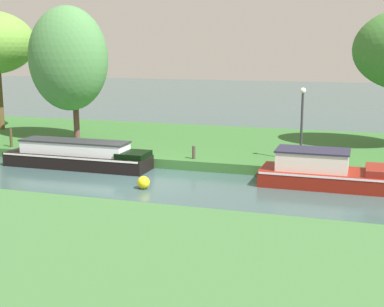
# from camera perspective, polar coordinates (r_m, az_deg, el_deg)

# --- Properties ---
(ground_plane) EXTENTS (120.00, 120.00, 0.00)m
(ground_plane) POSITION_cam_1_polar(r_m,az_deg,el_deg) (20.62, -5.23, -2.82)
(ground_plane) COLOR #365151
(riverbank_far) EXTENTS (72.00, 10.00, 0.40)m
(riverbank_far) POSITION_cam_1_polar(r_m,az_deg,el_deg) (27.02, 0.50, 1.06)
(riverbank_far) COLOR #33662D
(riverbank_far) RESTS_ON ground_plane
(black_barge) EXTENTS (6.32, 1.54, 1.15)m
(black_barge) POSITION_cam_1_polar(r_m,az_deg,el_deg) (23.05, -11.98, -0.22)
(black_barge) COLOR black
(black_barge) RESTS_ON ground_plane
(maroon_narrowboat) EXTENTS (4.61, 1.92, 1.33)m
(maroon_narrowboat) POSITION_cam_1_polar(r_m,az_deg,el_deg) (20.16, 13.71, -1.87)
(maroon_narrowboat) COLOR maroon
(maroon_narrowboat) RESTS_ON ground_plane
(willow_tree_centre) EXTENTS (4.05, 3.26, 6.57)m
(willow_tree_centre) POSITION_cam_1_polar(r_m,az_deg,el_deg) (27.47, -13.03, 9.78)
(willow_tree_centre) COLOR brown
(willow_tree_centre) RESTS_ON riverbank_far
(lamp_post) EXTENTS (0.24, 0.24, 3.00)m
(lamp_post) POSITION_cam_1_polar(r_m,az_deg,el_deg) (22.22, 11.63, 4.00)
(lamp_post) COLOR #333338
(lamp_post) RESTS_ON riverbank_far
(mooring_post_near) EXTENTS (0.14, 0.14, 0.54)m
(mooring_post_near) POSITION_cam_1_polar(r_m,az_deg,el_deg) (22.37, 0.19, 0.12)
(mooring_post_near) COLOR #463A32
(mooring_post_near) RESTS_ON riverbank_far
(mooring_post_far) EXTENTS (0.13, 0.13, 0.86)m
(mooring_post_far) POSITION_cam_1_polar(r_m,az_deg,el_deg) (26.39, -18.69, 1.59)
(mooring_post_far) COLOR #463B24
(mooring_post_far) RESTS_ON riverbank_far
(channel_buoy) EXTENTS (0.46, 0.46, 0.46)m
(channel_buoy) POSITION_cam_1_polar(r_m,az_deg,el_deg) (19.32, -5.17, -3.09)
(channel_buoy) COLOR yellow
(channel_buoy) RESTS_ON ground_plane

